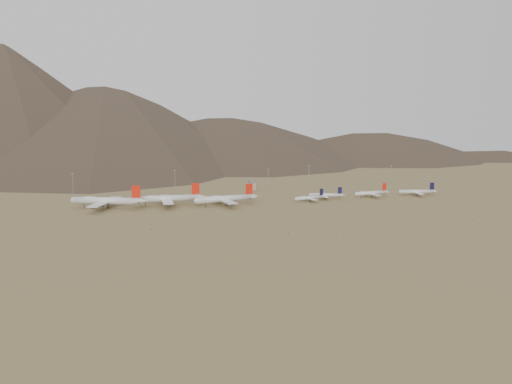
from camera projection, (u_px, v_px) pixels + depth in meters
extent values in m
plane|color=#97814E|center=(250.00, 209.00, 480.82)|extent=(3000.00, 3000.00, 0.00)
cylinder|color=silver|center=(106.00, 201.00, 480.27)|extent=(63.23, 28.62, 6.70)
sphere|color=silver|center=(74.00, 200.00, 483.74)|extent=(6.57, 6.57, 6.57)
cone|color=silver|center=(143.00, 201.00, 476.30)|extent=(13.04, 9.68, 6.03)
cube|color=silver|center=(105.00, 202.00, 480.56)|extent=(30.21, 59.42, 0.84)
cube|color=silver|center=(138.00, 201.00, 476.83)|extent=(13.26, 23.23, 0.40)
cube|color=red|center=(136.00, 192.00, 475.64)|extent=(8.13, 3.47, 11.90)
cylinder|color=black|center=(84.00, 206.00, 483.56)|extent=(0.43, 0.43, 4.54)
cylinder|color=black|center=(109.00, 206.00, 482.64)|extent=(0.54, 0.54, 4.54)
cylinder|color=black|center=(107.00, 207.00, 479.34)|extent=(0.54, 0.54, 4.54)
ellipsoid|color=silver|center=(90.00, 198.00, 481.79)|extent=(21.23, 11.87, 4.02)
cylinder|color=slate|center=(110.00, 201.00, 492.50)|extent=(7.13, 5.07, 3.02)
cylinder|color=slate|center=(100.00, 206.00, 469.13)|extent=(7.13, 5.07, 3.02)
cylinder|color=slate|center=(114.00, 199.00, 503.02)|extent=(7.13, 5.07, 3.02)
cylinder|color=slate|center=(95.00, 208.00, 458.61)|extent=(7.13, 5.07, 3.02)
cylinder|color=silver|center=(168.00, 198.00, 496.00)|extent=(61.22, 7.03, 6.32)
sphere|color=silver|center=(136.00, 200.00, 488.40)|extent=(6.19, 6.19, 6.19)
cone|color=silver|center=(202.00, 197.00, 504.44)|extent=(11.07, 5.81, 5.69)
cube|color=silver|center=(166.00, 199.00, 495.84)|extent=(10.44, 56.17, 0.79)
cube|color=silver|center=(197.00, 197.00, 503.20)|extent=(5.75, 21.36, 0.38)
cube|color=red|center=(196.00, 189.00, 501.65)|extent=(7.96, 0.66, 11.21)
cylinder|color=black|center=(146.00, 205.00, 491.49)|extent=(0.41, 0.41, 4.28)
cylinder|color=black|center=(169.00, 203.00, 498.63)|extent=(0.51, 0.51, 4.28)
cylinder|color=black|center=(169.00, 204.00, 495.60)|extent=(0.51, 0.51, 4.28)
ellipsoid|color=silver|center=(151.00, 197.00, 491.78)|extent=(19.62, 4.97, 3.79)
cylinder|color=slate|center=(165.00, 199.00, 506.80)|extent=(6.15, 2.91, 2.84)
cylinder|color=slate|center=(167.00, 203.00, 485.36)|extent=(6.15, 2.91, 2.84)
cylinder|color=slate|center=(165.00, 198.00, 516.45)|extent=(6.15, 2.91, 2.84)
cylinder|color=slate|center=(168.00, 205.00, 475.71)|extent=(6.15, 2.91, 2.84)
cylinder|color=silver|center=(225.00, 199.00, 497.05)|extent=(58.09, 16.49, 5.99)
sphere|color=silver|center=(197.00, 201.00, 485.20)|extent=(5.87, 5.87, 5.87)
cone|color=silver|center=(254.00, 196.00, 510.25)|extent=(11.25, 7.21, 5.39)
cube|color=silver|center=(224.00, 200.00, 496.71)|extent=(18.84, 53.94, 0.75)
cube|color=silver|center=(250.00, 196.00, 508.33)|extent=(8.82, 20.81, 0.36)
cube|color=red|center=(249.00, 189.00, 506.68)|extent=(7.51, 1.91, 10.63)
cylinder|color=black|center=(205.00, 205.00, 489.53)|extent=(0.39, 0.39, 4.06)
cylinder|color=black|center=(225.00, 203.00, 499.64)|extent=(0.48, 0.48, 4.06)
cylinder|color=black|center=(226.00, 204.00, 496.95)|extent=(0.48, 0.48, 4.06)
ellipsoid|color=silver|center=(210.00, 198.00, 490.64)|extent=(19.06, 7.81, 3.59)
cylinder|color=slate|center=(220.00, 199.00, 506.50)|extent=(6.19, 3.71, 2.70)
cylinder|color=slate|center=(227.00, 203.00, 487.38)|extent=(6.19, 3.71, 2.70)
cylinder|color=slate|center=(217.00, 198.00, 515.11)|extent=(6.19, 3.71, 2.70)
cylinder|color=slate|center=(231.00, 204.00, 478.77)|extent=(6.19, 3.71, 2.70)
cylinder|color=silver|center=(309.00, 198.00, 520.43)|extent=(32.03, 10.00, 3.47)
sphere|color=silver|center=(296.00, 199.00, 513.54)|extent=(3.40, 3.40, 3.40)
cone|color=silver|center=(324.00, 196.00, 528.09)|extent=(6.28, 4.25, 3.13)
cube|color=silver|center=(309.00, 198.00, 520.23)|extent=(10.66, 27.90, 0.43)
cube|color=silver|center=(322.00, 196.00, 526.98)|extent=(4.97, 10.79, 0.21)
cube|color=#131134|center=(321.00, 192.00, 525.96)|extent=(4.14, 1.16, 6.86)
cylinder|color=black|center=(300.00, 201.00, 516.06)|extent=(0.37, 0.37, 2.38)
cylinder|color=black|center=(310.00, 200.00, 521.92)|extent=(0.46, 0.46, 2.38)
cylinder|color=black|center=(310.00, 201.00, 520.38)|extent=(0.46, 0.46, 2.38)
cylinder|color=slate|center=(305.00, 198.00, 527.19)|extent=(3.45, 2.19, 1.56)
cylinder|color=slate|center=(313.00, 200.00, 513.53)|extent=(3.45, 2.19, 1.56)
cylinder|color=silver|center=(326.00, 195.00, 537.61)|extent=(32.23, 13.61, 3.56)
sphere|color=silver|center=(310.00, 195.00, 538.83)|extent=(3.49, 3.49, 3.49)
cone|color=silver|center=(343.00, 195.00, 536.21)|extent=(6.60, 4.88, 3.20)
cube|color=silver|center=(325.00, 195.00, 537.74)|extent=(13.75, 28.31, 0.44)
cube|color=silver|center=(340.00, 195.00, 536.39)|extent=(6.13, 11.06, 0.21)
cube|color=#131134|center=(340.00, 190.00, 535.68)|extent=(4.15, 1.63, 7.02)
cylinder|color=black|center=(315.00, 198.00, 538.92)|extent=(0.37, 0.37, 2.43)
cylinder|color=black|center=(326.00, 198.00, 538.90)|extent=(0.47, 0.47, 2.43)
cylinder|color=black|center=(326.00, 198.00, 537.15)|extent=(0.47, 0.47, 2.43)
cylinder|color=slate|center=(325.00, 195.00, 545.62)|extent=(3.61, 2.54, 1.60)
cylinder|color=slate|center=(326.00, 197.00, 530.13)|extent=(3.61, 2.54, 1.60)
cylinder|color=silver|center=(371.00, 193.00, 547.82)|extent=(37.51, 9.16, 4.05)
sphere|color=silver|center=(357.00, 194.00, 540.97)|extent=(3.97, 3.97, 3.97)
cone|color=silver|center=(387.00, 192.00, 555.45)|extent=(7.15, 4.54, 3.65)
cube|color=silver|center=(371.00, 194.00, 547.64)|extent=(10.32, 32.49, 0.51)
cube|color=silver|center=(385.00, 192.00, 554.34)|extent=(5.00, 12.50, 0.24)
cube|color=red|center=(384.00, 187.00, 553.20)|extent=(4.85, 1.03, 7.99)
cylinder|color=black|center=(361.00, 197.00, 543.55)|extent=(0.43, 0.43, 2.77)
cylinder|color=black|center=(371.00, 196.00, 549.54)|extent=(0.53, 0.53, 2.77)
cylinder|color=black|center=(372.00, 196.00, 547.69)|extent=(0.53, 0.53, 2.77)
cylinder|color=slate|center=(366.00, 193.00, 556.01)|extent=(3.95, 2.32, 1.82)
cylinder|color=slate|center=(375.00, 196.00, 539.58)|extent=(3.95, 2.32, 1.82)
cylinder|color=silver|center=(417.00, 192.00, 558.07)|extent=(37.40, 10.82, 4.05)
sphere|color=silver|center=(400.00, 192.00, 557.00)|extent=(3.97, 3.97, 3.97)
cone|color=silver|center=(435.00, 191.00, 559.22)|extent=(7.27, 4.81, 3.64)
cube|color=silver|center=(416.00, 192.00, 558.12)|extent=(11.73, 32.51, 0.51)
cube|color=silver|center=(432.00, 191.00, 559.03)|extent=(5.53, 12.55, 0.24)
cube|color=#131134|center=(432.00, 186.00, 558.13)|extent=(4.83, 1.25, 7.99)
cylinder|color=black|center=(405.00, 195.00, 557.85)|extent=(0.43, 0.43, 2.77)
cylinder|color=black|center=(417.00, 194.00, 559.63)|extent=(0.53, 0.53, 2.77)
cylinder|color=black|center=(418.00, 195.00, 557.64)|extent=(0.53, 0.53, 2.77)
cylinder|color=slate|center=(413.00, 192.00, 567.10)|extent=(4.00, 2.48, 1.82)
cylinder|color=slate|center=(419.00, 194.00, 549.45)|extent=(4.00, 2.48, 1.82)
cube|color=tan|center=(252.00, 187.00, 602.44)|extent=(8.00, 8.00, 8.00)
cube|color=slate|center=(252.00, 182.00, 601.52)|extent=(6.00, 6.00, 4.00)
cylinder|color=gray|center=(73.00, 185.00, 552.92)|extent=(0.50, 0.50, 25.00)
cube|color=gray|center=(72.00, 174.00, 550.96)|extent=(2.00, 0.60, 0.80)
cylinder|color=gray|center=(175.00, 181.00, 588.45)|extent=(0.50, 0.50, 25.00)
cube|color=gray|center=(175.00, 170.00, 586.49)|extent=(2.00, 0.60, 0.80)
cylinder|color=gray|center=(268.00, 180.00, 598.26)|extent=(0.50, 0.50, 25.00)
cube|color=gray|center=(268.00, 169.00, 596.29)|extent=(2.00, 0.60, 0.80)
cylinder|color=gray|center=(309.00, 176.00, 639.89)|extent=(0.50, 0.50, 25.00)
cube|color=gray|center=(309.00, 166.00, 637.93)|extent=(2.00, 0.60, 0.80)
cylinder|color=gray|center=(391.00, 176.00, 641.22)|extent=(0.50, 0.50, 25.00)
cube|color=gray|center=(391.00, 166.00, 639.25)|extent=(2.00, 0.60, 0.80)
ellipsoid|color=brown|center=(160.00, 241.00, 358.10)|extent=(0.75, 0.75, 0.49)
ellipsoid|color=brown|center=(299.00, 245.00, 347.67)|extent=(0.96, 0.96, 0.53)
ellipsoid|color=brown|center=(152.00, 229.00, 394.07)|extent=(1.10, 1.10, 0.79)
ellipsoid|color=brown|center=(184.00, 218.00, 437.53)|extent=(0.51, 0.51, 0.29)
ellipsoid|color=brown|center=(245.00, 232.00, 386.32)|extent=(0.51, 0.51, 0.44)
ellipsoid|color=brown|center=(157.00, 213.00, 457.40)|extent=(0.62, 0.62, 0.51)
ellipsoid|color=brown|center=(344.00, 236.00, 371.25)|extent=(1.00, 1.00, 0.85)
ellipsoid|color=brown|center=(173.00, 219.00, 432.38)|extent=(0.68, 0.68, 0.37)
ellipsoid|color=brown|center=(451.00, 203.00, 509.96)|extent=(0.91, 0.91, 0.69)
ellipsoid|color=brown|center=(449.00, 244.00, 350.13)|extent=(0.92, 0.92, 0.56)
ellipsoid|color=brown|center=(473.00, 220.00, 428.01)|extent=(0.93, 0.93, 0.53)
ellipsoid|color=brown|center=(232.00, 257.00, 316.29)|extent=(0.85, 0.85, 0.46)
ellipsoid|color=brown|center=(278.00, 218.00, 436.29)|extent=(0.88, 0.88, 0.54)
ellipsoid|color=brown|center=(200.00, 230.00, 392.97)|extent=(0.85, 0.85, 0.54)
ellipsoid|color=brown|center=(499.00, 210.00, 471.34)|extent=(0.75, 0.75, 0.67)
ellipsoid|color=brown|center=(218.00, 233.00, 382.31)|extent=(0.89, 0.89, 0.53)
ellipsoid|color=brown|center=(403.00, 202.00, 519.31)|extent=(0.75, 0.75, 0.64)
ellipsoid|color=brown|center=(289.00, 234.00, 378.45)|extent=(1.08, 1.08, 0.76)
ellipsoid|color=brown|center=(22.00, 238.00, 366.47)|extent=(0.66, 0.66, 0.42)
ellipsoid|color=brown|center=(468.00, 206.00, 495.09)|extent=(0.62, 0.62, 0.54)
ellipsoid|color=brown|center=(0.00, 233.00, 381.84)|extent=(0.99, 0.99, 0.56)
ellipsoid|color=brown|center=(329.00, 217.00, 442.10)|extent=(0.97, 0.97, 0.58)
ellipsoid|color=brown|center=(29.00, 227.00, 401.02)|extent=(0.69, 0.69, 0.36)
ellipsoid|color=brown|center=(145.00, 213.00, 458.81)|extent=(0.84, 0.84, 0.63)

